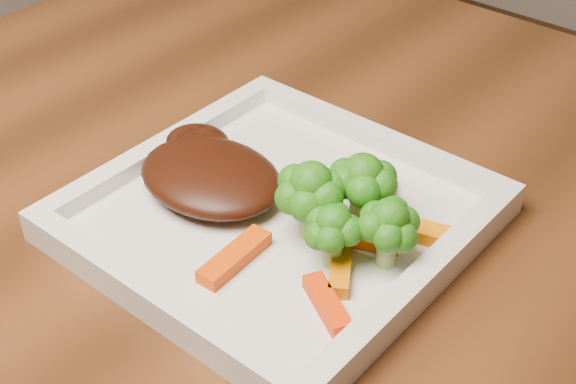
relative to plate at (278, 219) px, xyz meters
The scene contains 12 objects.
plate is the anchor object (origin of this frame).
steak 0.06m from the plate, 167.45° to the right, with size 0.12×0.09×0.03m, color #391408.
broccoli_0 0.07m from the plate, 27.36° to the left, with size 0.06×0.06×0.07m, color #286310, non-canonical shape.
broccoli_1 0.10m from the plate, ahead, with size 0.05×0.05×0.06m, color #225F0F, non-canonical shape.
broccoli_2 0.08m from the plate, 15.87° to the right, with size 0.05×0.05×0.06m, color #106012, non-canonical shape.
broccoli_3 0.05m from the plate, ahead, with size 0.06×0.06×0.06m, color #285F0F, non-canonical shape.
carrot_1 0.11m from the plate, 32.06° to the right, with size 0.05×0.01×0.01m, color red.
carrot_2 0.06m from the plate, 77.95° to the right, with size 0.06×0.02×0.01m, color #DB4003.
carrot_3 0.11m from the plate, 24.69° to the left, with size 0.06×0.02×0.01m, color orange.
carrot_4 0.07m from the plate, 67.71° to the left, with size 0.06×0.02×0.01m, color red.
carrot_5 0.08m from the plate, 16.83° to the right, with size 0.05×0.01×0.01m, color #DA6C03.
carrot_6 0.07m from the plate, ahead, with size 0.06×0.02×0.01m, color #F35A03.
Camera 1 is at (-0.12, -0.42, 1.14)m, focal length 50.00 mm.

